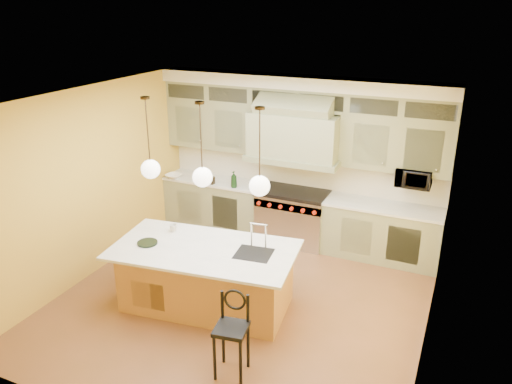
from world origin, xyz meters
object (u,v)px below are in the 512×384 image
at_px(microwave, 414,177).
at_px(kitchen_island, 207,276).
at_px(counter_stool, 232,330).
at_px(range, 293,216).

bearing_deg(microwave, kitchen_island, -133.14).
xyz_separation_m(counter_stool, microwave, (1.41, 3.58, 0.87)).
relative_size(range, microwave, 2.21).
bearing_deg(microwave, counter_stool, -111.58).
relative_size(range, kitchen_island, 0.46).
bearing_deg(counter_stool, range, 90.03).
distance_m(kitchen_island, counter_stool, 1.43).
bearing_deg(kitchen_island, counter_stool, -56.14).
bearing_deg(range, counter_stool, -81.23).
xyz_separation_m(range, kitchen_island, (-0.39, -2.40, -0.01)).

